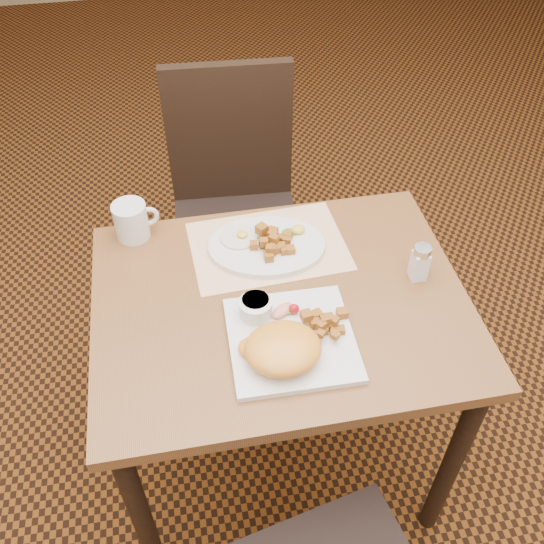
{
  "coord_description": "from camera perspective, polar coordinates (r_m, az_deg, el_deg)",
  "views": [
    {
      "loc": [
        -0.2,
        -0.96,
        1.83
      ],
      "look_at": [
        -0.02,
        0.03,
        0.82
      ],
      "focal_mm": 40.0,
      "sensor_mm": 36.0,
      "label": 1
    }
  ],
  "objects": [
    {
      "name": "plate_square",
      "position": [
        1.37,
        1.84,
        -6.38
      ],
      "size": [
        0.29,
        0.29,
        0.02
      ],
      "primitive_type": "cube",
      "rotation": [
        0.0,
        0.0,
        -0.02
      ],
      "color": "silver",
      "rests_on": "table"
    },
    {
      "name": "plate_oval",
      "position": [
        1.58,
        -0.52,
        2.43
      ],
      "size": [
        0.33,
        0.27,
        0.02
      ],
      "primitive_type": null,
      "rotation": [
        0.0,
        0.0,
        -0.14
      ],
      "color": "silver",
      "rests_on": "placemat"
    },
    {
      "name": "hollandaise_mound",
      "position": [
        1.31,
        0.95,
        -7.25
      ],
      "size": [
        0.18,
        0.15,
        0.06
      ],
      "color": "#F59F30",
      "rests_on": "plate_square"
    },
    {
      "name": "garnish_sq",
      "position": [
        1.4,
        1.33,
        -3.59
      ],
      "size": [
        0.07,
        0.06,
        0.03
      ],
      "color": "#387223",
      "rests_on": "plate_square"
    },
    {
      "name": "home_fries_sq",
      "position": [
        1.38,
        5.05,
        -4.68
      ],
      "size": [
        0.11,
        0.1,
        0.04
      ],
      "color": "#AB641B",
      "rests_on": "plate_square"
    },
    {
      "name": "garnish_ov",
      "position": [
        1.6,
        2.14,
        3.94
      ],
      "size": [
        0.06,
        0.03,
        0.02
      ],
      "color": "#387223",
      "rests_on": "plate_oval"
    },
    {
      "name": "table",
      "position": [
        1.54,
        0.81,
        -5.36
      ],
      "size": [
        0.9,
        0.7,
        0.75
      ],
      "color": "brown",
      "rests_on": "ground"
    },
    {
      "name": "placemat",
      "position": [
        1.59,
        -0.37,
        2.44
      ],
      "size": [
        0.41,
        0.3,
        0.0
      ],
      "primitive_type": "cube",
      "rotation": [
        0.0,
        0.0,
        0.05
      ],
      "color": "white",
      "rests_on": "table"
    },
    {
      "name": "home_fries_ov",
      "position": [
        1.55,
        0.04,
        2.8
      ],
      "size": [
        0.12,
        0.12,
        0.04
      ],
      "color": "#AB641B",
      "rests_on": "plate_oval"
    },
    {
      "name": "ground",
      "position": [
        2.08,
        0.62,
        -16.66
      ],
      "size": [
        8.0,
        8.0,
        0.0
      ],
      "primitive_type": "plane",
      "color": "black",
      "rests_on": "ground"
    },
    {
      "name": "coffee_mug",
      "position": [
        1.63,
        -13.04,
        4.73
      ],
      "size": [
        0.12,
        0.09,
        0.1
      ],
      "color": "silver",
      "rests_on": "table"
    },
    {
      "name": "chair_far",
      "position": [
        2.09,
        -3.54,
        6.99
      ],
      "size": [
        0.44,
        0.45,
        0.97
      ],
      "rotation": [
        0.0,
        0.0,
        3.08
      ],
      "color": "black",
      "rests_on": "ground"
    },
    {
      "name": "ramekin",
      "position": [
        1.39,
        -1.55,
        -3.32
      ],
      "size": [
        0.08,
        0.08,
        0.04
      ],
      "color": "silver",
      "rests_on": "plate_square"
    },
    {
      "name": "salt_shaker",
      "position": [
        1.52,
        13.75,
        0.91
      ],
      "size": [
        0.04,
        0.04,
        0.1
      ],
      "color": "white",
      "rests_on": "table"
    },
    {
      "name": "fried_egg",
      "position": [
        1.59,
        -3.11,
        3.37
      ],
      "size": [
        0.1,
        0.1,
        0.02
      ],
      "color": "white",
      "rests_on": "plate_oval"
    }
  ]
}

